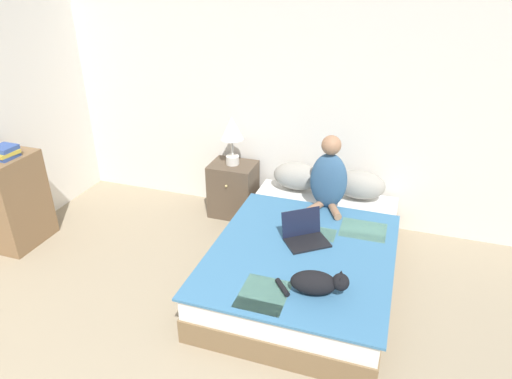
% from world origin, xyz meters
% --- Properties ---
extents(wall_back, '(6.13, 0.05, 2.55)m').
position_xyz_m(wall_back, '(0.00, 3.78, 1.27)').
color(wall_back, silver).
rests_on(wall_back, ground_plane).
extents(bed, '(1.47, 2.15, 0.41)m').
position_xyz_m(bed, '(0.39, 2.63, 0.20)').
color(bed, brown).
rests_on(bed, ground_plane).
extents(pillow_near, '(0.49, 0.29, 0.28)m').
position_xyz_m(pillow_near, '(0.06, 3.54, 0.55)').
color(pillow_near, gray).
rests_on(pillow_near, bed).
extents(pillow_far, '(0.49, 0.29, 0.28)m').
position_xyz_m(pillow_far, '(0.71, 3.54, 0.55)').
color(pillow_far, gray).
rests_on(pillow_far, bed).
extents(person_sitting, '(0.36, 0.34, 0.72)m').
position_xyz_m(person_sitting, '(0.43, 3.24, 0.72)').
color(person_sitting, '#33567A').
rests_on(person_sitting, bed).
extents(cat_tabby, '(0.54, 0.23, 0.19)m').
position_xyz_m(cat_tabby, '(0.61, 1.95, 0.50)').
color(cat_tabby, black).
rests_on(cat_tabby, bed).
extents(laptop_open, '(0.45, 0.44, 0.25)m').
position_xyz_m(laptop_open, '(0.37, 2.59, 0.46)').
color(laptop_open, black).
rests_on(laptop_open, bed).
extents(nightstand, '(0.48, 0.41, 0.60)m').
position_xyz_m(nightstand, '(-0.63, 3.51, 0.30)').
color(nightstand, brown).
rests_on(nightstand, ground_plane).
extents(table_lamp, '(0.24, 0.24, 0.52)m').
position_xyz_m(table_lamp, '(-0.64, 3.51, 0.96)').
color(table_lamp, beige).
rests_on(table_lamp, nightstand).
extents(bookshelf, '(0.29, 0.56, 0.92)m').
position_xyz_m(bookshelf, '(-2.39, 2.30, 0.46)').
color(bookshelf, brown).
rests_on(bookshelf, ground_plane).
extents(book_stack_top, '(0.21, 0.23, 0.11)m').
position_xyz_m(book_stack_top, '(-2.39, 2.30, 0.97)').
color(book_stack_top, '#334C8E').
rests_on(book_stack_top, bookshelf).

